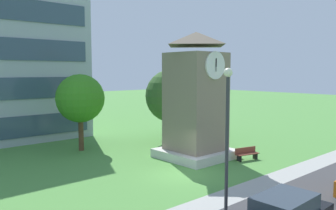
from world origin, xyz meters
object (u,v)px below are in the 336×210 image
object	(u,v)px
tree_by_building	(80,99)
clock_tower	(196,103)
tree_streetside	(189,91)
tree_near_tower	(172,96)
park_bench	(247,154)
street_lamp	(227,129)

from	to	relation	value
tree_by_building	clock_tower	bearing A→B (deg)	-56.24
clock_tower	tree_by_building	xyz separation A→B (m)	(-5.06, 7.56, 0.14)
tree_streetside	tree_near_tower	world-z (taller)	tree_near_tower
clock_tower	tree_streetside	size ratio (longest dim) A/B	1.40
clock_tower	tree_streetside	xyz separation A→B (m)	(5.77, 6.47, 0.36)
tree_streetside	tree_near_tower	bearing A→B (deg)	-157.95
clock_tower	park_bench	xyz separation A→B (m)	(2.13, -2.91, -3.49)
street_lamp	tree_near_tower	size ratio (longest dim) A/B	0.99
tree_by_building	tree_near_tower	bearing A→B (deg)	-18.83
park_bench	tree_streetside	distance (m)	10.77
tree_streetside	clock_tower	bearing A→B (deg)	-131.74
street_lamp	tree_near_tower	distance (m)	16.42
clock_tower	tree_by_building	bearing A→B (deg)	123.76
clock_tower	street_lamp	world-z (taller)	clock_tower
street_lamp	tree_by_building	bearing A→B (deg)	82.91
park_bench	street_lamp	xyz separation A→B (m)	(-9.18, -5.54, 3.43)
street_lamp	tree_streetside	size ratio (longest dim) A/B	0.99
park_bench	tree_near_tower	world-z (taller)	tree_near_tower
street_lamp	clock_tower	bearing A→B (deg)	50.17
clock_tower	tree_by_building	world-z (taller)	clock_tower
clock_tower	tree_streetside	world-z (taller)	clock_tower
park_bench	tree_near_tower	distance (m)	8.76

